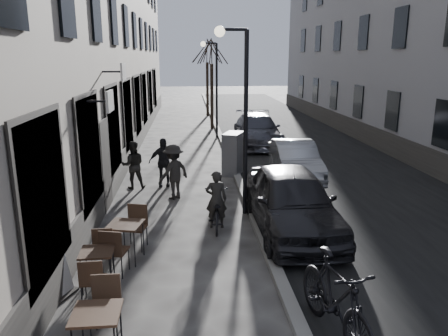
{
  "coord_description": "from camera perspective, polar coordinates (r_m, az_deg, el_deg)",
  "views": [
    {
      "loc": [
        -1.54,
        -5.63,
        4.34
      ],
      "look_at": [
        -0.74,
        4.21,
        1.8
      ],
      "focal_mm": 35.0,
      "sensor_mm": 36.0,
      "label": 1
    }
  ],
  "objects": [
    {
      "name": "road",
      "position": [
        22.71,
        9.16,
        3.22
      ],
      "size": [
        7.3,
        60.0,
        0.0
      ],
      "primitive_type": "cube",
      "color": "black",
      "rests_on": "ground"
    },
    {
      "name": "kerb",
      "position": [
        22.12,
        -0.08,
        3.25
      ],
      "size": [
        0.25,
        60.0,
        0.12
      ],
      "primitive_type": "cube",
      "color": "slate",
      "rests_on": "ground"
    },
    {
      "name": "streetlamp_near",
      "position": [
        11.77,
        2.05,
        8.66
      ],
      "size": [
        0.9,
        0.28,
        5.09
      ],
      "color": "black",
      "rests_on": "ground"
    },
    {
      "name": "streetlamp_far",
      "position": [
        23.7,
        -1.39,
        11.55
      ],
      "size": [
        0.9,
        0.28,
        5.09
      ],
      "color": "black",
      "rests_on": "ground"
    },
    {
      "name": "tree_near",
      "position": [
        26.68,
        -1.64,
        15.1
      ],
      "size": [
        2.4,
        2.4,
        5.7
      ],
      "color": "black",
      "rests_on": "ground"
    },
    {
      "name": "tree_far",
      "position": [
        32.67,
        -2.22,
        14.96
      ],
      "size": [
        2.4,
        2.4,
        5.7
      ],
      "color": "black",
      "rests_on": "ground"
    },
    {
      "name": "bistro_set_a",
      "position": [
        6.91,
        -16.17,
        -19.89
      ],
      "size": [
        0.68,
        1.66,
        0.98
      ],
      "rotation": [
        0.0,
        0.0,
        0.01
      ],
      "color": "black",
      "rests_on": "ground"
    },
    {
      "name": "bistro_set_b",
      "position": [
        8.87,
        -16.15,
        -12.1
      ],
      "size": [
        0.65,
        1.55,
        0.91
      ],
      "rotation": [
        0.0,
        0.0,
        0.05
      ],
      "color": "black",
      "rests_on": "ground"
    },
    {
      "name": "bistro_set_c",
      "position": [
        9.79,
        -12.7,
        -8.92
      ],
      "size": [
        0.83,
        1.76,
        1.01
      ],
      "rotation": [
        0.0,
        0.0,
        -0.22
      ],
      "color": "black",
      "rests_on": "ground"
    },
    {
      "name": "sign_board",
      "position": [
        8.82,
        -20.96,
        -12.93
      ],
      "size": [
        0.57,
        0.68,
        1.06
      ],
      "rotation": [
        0.0,
        0.0,
        -0.4
      ],
      "color": "black",
      "rests_on": "ground"
    },
    {
      "name": "utility_cabinet",
      "position": [
        16.38,
        1.19,
        1.9
      ],
      "size": [
        0.93,
        1.2,
        1.58
      ],
      "primitive_type": "cube",
      "rotation": [
        0.0,
        0.0,
        -0.38
      ],
      "color": "#59595B",
      "rests_on": "ground"
    },
    {
      "name": "bicycle",
      "position": [
        11.37,
        -1.02,
        -5.52
      ],
      "size": [
        0.73,
        1.81,
        0.93
      ],
      "primitive_type": "imported",
      "rotation": [
        0.0,
        0.0,
        3.08
      ],
      "color": "black",
      "rests_on": "ground"
    },
    {
      "name": "cyclist_rider",
      "position": [
        11.27,
        -1.02,
        -4.1
      ],
      "size": [
        0.58,
        0.4,
        1.52
      ],
      "primitive_type": "imported",
      "rotation": [
        0.0,
        0.0,
        3.08
      ],
      "color": "black",
      "rests_on": "ground"
    },
    {
      "name": "pedestrian_near",
      "position": [
        14.92,
        -11.79,
        0.39
      ],
      "size": [
        0.86,
        0.72,
        1.61
      ],
      "primitive_type": "imported",
      "rotation": [
        0.0,
        0.0,
        3.29
      ],
      "color": "#272521",
      "rests_on": "ground"
    },
    {
      "name": "pedestrian_mid",
      "position": [
        13.61,
        -6.6,
        -0.48
      ],
      "size": [
        1.26,
        1.22,
        1.72
      ],
      "primitive_type": "imported",
      "rotation": [
        0.0,
        0.0,
        3.86
      ],
      "color": "black",
      "rests_on": "ground"
    },
    {
      "name": "pedestrian_far",
      "position": [
        14.97,
        -7.93,
        0.74
      ],
      "size": [
        0.99,
        0.42,
        1.67
      ],
      "primitive_type": "imported",
      "rotation": [
        0.0,
        0.0,
        -0.02
      ],
      "color": "black",
      "rests_on": "ground"
    },
    {
      "name": "car_near",
      "position": [
        11.14,
        8.78,
        -4.22
      ],
      "size": [
        1.98,
        4.79,
        1.63
      ],
      "primitive_type": "imported",
      "rotation": [
        0.0,
        0.0,
        0.01
      ],
      "color": "black",
      "rests_on": "ground"
    },
    {
      "name": "car_mid",
      "position": [
        16.08,
        9.28,
        1.02
      ],
      "size": [
        1.6,
        4.12,
        1.34
      ],
      "primitive_type": "imported",
      "rotation": [
        0.0,
        0.0,
        -0.05
      ],
      "color": "#979A9F",
      "rests_on": "ground"
    },
    {
      "name": "car_far",
      "position": [
        21.94,
        4.36,
        4.98
      ],
      "size": [
        2.34,
        5.33,
        1.52
      ],
      "primitive_type": "imported",
      "rotation": [
        0.0,
        0.0,
        -0.04
      ],
      "color": "#3A3B44",
      "rests_on": "ground"
    },
    {
      "name": "moped",
      "position": [
        7.27,
        14.36,
        -16.26
      ],
      "size": [
        1.03,
        2.35,
        1.37
      ],
      "primitive_type": "imported",
      "rotation": [
        0.0,
        0.0,
        0.18
      ],
      "color": "black",
      "rests_on": "ground"
    }
  ]
}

